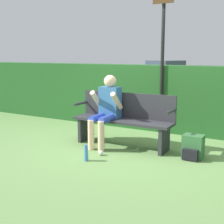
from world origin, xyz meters
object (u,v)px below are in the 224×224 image
at_px(backpack, 193,147).
at_px(signpost, 162,55).
at_px(water_bottle, 86,153).
at_px(park_bench, 124,119).
at_px(parked_car, 165,71).
at_px(person_seated, 107,107).

xyz_separation_m(backpack, signpost, (-1.03, 1.28, 1.42)).
bearing_deg(backpack, signpost, 128.64).
distance_m(water_bottle, signpost, 2.69).
height_order(park_bench, signpost, signpost).
height_order(water_bottle, signpost, signpost).
distance_m(backpack, water_bottle, 1.68).
xyz_separation_m(signpost, parked_car, (-4.38, 12.48, -1.01)).
xyz_separation_m(person_seated, signpost, (0.52, 1.32, 0.90)).
distance_m(backpack, signpost, 2.18).
height_order(backpack, signpost, signpost).
xyz_separation_m(park_bench, water_bottle, (-0.12, -1.04, -0.37)).
bearing_deg(signpost, person_seated, -111.59).
bearing_deg(backpack, water_bottle, -146.34).
relative_size(park_bench, backpack, 4.87).
bearing_deg(park_bench, parked_car, 106.81).
bearing_deg(parked_car, backpack, -139.21).
distance_m(park_bench, person_seated, 0.37).
bearing_deg(signpost, backpack, -51.36).
relative_size(water_bottle, parked_car, 0.06).
bearing_deg(person_seated, backpack, 1.38).
bearing_deg(parked_car, park_bench, -143.84).
height_order(park_bench, parked_car, parked_car).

